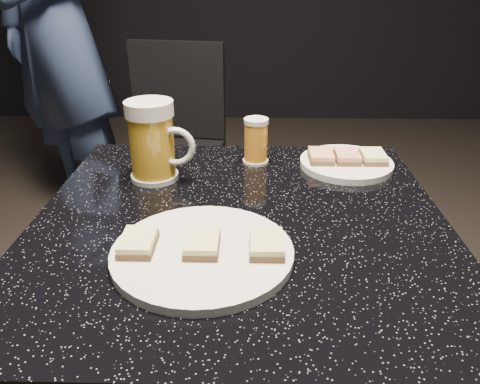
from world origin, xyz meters
name	(u,v)px	position (x,y,z in m)	size (l,w,h in m)	color
plate_large	(202,253)	(-0.05, -0.12, 0.76)	(0.27, 0.27, 0.01)	white
plate_small	(346,163)	(0.22, 0.23, 0.76)	(0.19, 0.19, 0.01)	white
patron	(55,23)	(-0.82, 1.36, 0.91)	(0.66, 0.44, 1.82)	navy
table	(240,328)	(0.00, 0.00, 0.51)	(0.70, 0.70, 0.75)	black
beer_mug	(153,141)	(-0.17, 0.16, 0.83)	(0.13, 0.09, 0.16)	silver
beer_tumbler	(256,141)	(0.03, 0.25, 0.80)	(0.06, 0.06, 0.10)	silver
chair	(172,139)	(-0.30, 1.09, 0.50)	(0.44, 0.44, 0.87)	black
canapes_on_plate_large	(202,243)	(-0.05, -0.12, 0.77)	(0.24, 0.07, 0.02)	#4C3521
canapes_on_plate_small	(347,156)	(0.22, 0.23, 0.77)	(0.16, 0.07, 0.02)	#4C3521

